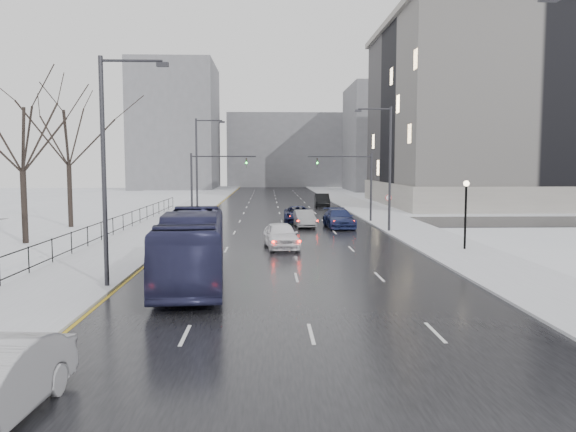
{
  "coord_description": "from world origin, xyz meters",
  "views": [
    {
      "loc": [
        -1.39,
        -4.42,
        5.41
      ],
      "look_at": [
        -0.2,
        27.46,
        2.5
      ],
      "focal_mm": 35.0,
      "sensor_mm": 36.0,
      "label": 1
    }
  ],
  "objects": [
    {
      "name": "tree_park_e",
      "position": [
        -18.2,
        44.0,
        0.0
      ],
      "size": [
        9.45,
        9.45,
        13.5
      ],
      "primitive_type": null,
      "color": "black",
      "rests_on": "ground"
    },
    {
      "name": "sedan_right_distant",
      "position": [
        5.66,
        67.17,
        0.89
      ],
      "size": [
        2.0,
        5.22,
        1.7
      ],
      "primitive_type": "imported",
      "rotation": [
        0.0,
        0.0,
        -0.04
      ],
      "color": "black",
      "rests_on": "road"
    },
    {
      "name": "park_strip",
      "position": [
        -20.0,
        60.0,
        0.06
      ],
      "size": [
        14.0,
        150.0,
        0.12
      ],
      "primitive_type": "cube",
      "color": "white",
      "rests_on": "ground"
    },
    {
      "name": "sedan_right_cross",
      "position": [
        1.48,
        47.76,
        0.8
      ],
      "size": [
        2.62,
        5.52,
        1.52
      ],
      "primitive_type": "imported",
      "rotation": [
        0.0,
        0.0,
        -0.02
      ],
      "color": "#151A41",
      "rests_on": "road"
    },
    {
      "name": "sedan_right_near",
      "position": [
        1.83,
        43.8,
        0.78
      ],
      "size": [
        1.87,
        4.57,
        1.47
      ],
      "primitive_type": "imported",
      "rotation": [
        0.0,
        0.0,
        0.07
      ],
      "color": "gray",
      "rests_on": "road"
    },
    {
      "name": "mast_signal_left",
      "position": [
        -7.33,
        48.0,
        4.11
      ],
      "size": [
        6.1,
        0.33,
        6.5
      ],
      "color": "#2D2D33",
      "rests_on": "ground"
    },
    {
      "name": "bldg_far_right",
      "position": [
        28.0,
        115.0,
        11.0
      ],
      "size": [
        24.0,
        20.0,
        22.0
      ],
      "primitive_type": "cube",
      "color": "slate",
      "rests_on": "ground"
    },
    {
      "name": "bus",
      "position": [
        -4.82,
        21.11,
        1.67
      ],
      "size": [
        3.61,
        11.86,
        3.25
      ],
      "primitive_type": "imported",
      "rotation": [
        0.0,
        0.0,
        0.08
      ],
      "color": "#27284C",
      "rests_on": "road"
    },
    {
      "name": "sedan_right_far",
      "position": [
        4.78,
        43.23,
        0.84
      ],
      "size": [
        2.55,
        5.63,
        1.6
      ],
      "primitive_type": "imported",
      "rotation": [
        0.0,
        0.0,
        0.06
      ],
      "color": "navy",
      "rests_on": "road"
    },
    {
      "name": "civic_building",
      "position": [
        35.0,
        72.0,
        11.21
      ],
      "size": [
        41.0,
        31.0,
        24.8
      ],
      "color": "gray",
      "rests_on": "ground"
    },
    {
      "name": "no_uturn_sign",
      "position": [
        9.2,
        44.0,
        2.3
      ],
      "size": [
        0.6,
        0.06,
        2.7
      ],
      "color": "#2D2D33",
      "rests_on": "sidewalk_right"
    },
    {
      "name": "lamppost_r_mid",
      "position": [
        11.0,
        30.0,
        2.94
      ],
      "size": [
        0.36,
        0.36,
        4.28
      ],
      "color": "black",
      "rests_on": "sidewalk_right"
    },
    {
      "name": "sidewalk_left",
      "position": [
        -10.5,
        60.0,
        0.08
      ],
      "size": [
        5.0,
        150.0,
        0.16
      ],
      "primitive_type": "cube",
      "color": "silver",
      "rests_on": "ground"
    },
    {
      "name": "cross_road",
      "position": [
        0.0,
        48.0,
        0.02
      ],
      "size": [
        130.0,
        10.0,
        0.04
      ],
      "primitive_type": "cube",
      "color": "black",
      "rests_on": "ground"
    },
    {
      "name": "bldg_far_left",
      "position": [
        -22.0,
        125.0,
        14.0
      ],
      "size": [
        18.0,
        22.0,
        28.0
      ],
      "primitive_type": "cube",
      "color": "slate",
      "rests_on": "ground"
    },
    {
      "name": "tree_park_d",
      "position": [
        -17.8,
        34.0,
        0.0
      ],
      "size": [
        8.75,
        8.75,
        12.5
      ],
      "primitive_type": null,
      "color": "black",
      "rests_on": "ground"
    },
    {
      "name": "streetlight_l_far",
      "position": [
        -8.17,
        52.0,
        5.62
      ],
      "size": [
        2.95,
        0.25,
        10.0
      ],
      "color": "#2D2D33",
      "rests_on": "ground"
    },
    {
      "name": "mast_signal_right",
      "position": [
        7.33,
        48.0,
        4.11
      ],
      "size": [
        6.1,
        0.33,
        6.5
      ],
      "color": "#2D2D33",
      "rests_on": "ground"
    },
    {
      "name": "road",
      "position": [
        0.0,
        60.0,
        0.02
      ],
      "size": [
        16.0,
        150.0,
        0.04
      ],
      "primitive_type": "cube",
      "color": "black",
      "rests_on": "ground"
    },
    {
      "name": "iron_fence",
      "position": [
        -13.0,
        30.0,
        0.91
      ],
      "size": [
        0.06,
        70.0,
        1.3
      ],
      "color": "black",
      "rests_on": "sidewalk_left"
    },
    {
      "name": "streetlight_r_mid",
      "position": [
        8.17,
        40.0,
        5.62
      ],
      "size": [
        2.95,
        0.25,
        10.0
      ],
      "color": "#2D2D33",
      "rests_on": "ground"
    },
    {
      "name": "bldg_far_center",
      "position": [
        4.0,
        140.0,
        9.0
      ],
      "size": [
        30.0,
        18.0,
        18.0
      ],
      "primitive_type": "cube",
      "color": "slate",
      "rests_on": "ground"
    },
    {
      "name": "streetlight_l_near",
      "position": [
        -8.17,
        20.0,
        5.62
      ],
      "size": [
        2.95,
        0.25,
        10.0
      ],
      "color": "#2D2D33",
      "rests_on": "ground"
    },
    {
      "name": "sedan_center_near",
      "position": [
        -0.5,
        31.5,
        0.88
      ],
      "size": [
        2.55,
        5.14,
        1.69
      ],
      "primitive_type": "imported",
      "rotation": [
        0.0,
        0.0,
        0.12
      ],
      "color": "white",
      "rests_on": "road"
    },
    {
      "name": "sidewalk_right",
      "position": [
        10.5,
        60.0,
        0.08
      ],
      "size": [
        5.0,
        150.0,
        0.16
      ],
      "primitive_type": "cube",
      "color": "silver",
      "rests_on": "ground"
    }
  ]
}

